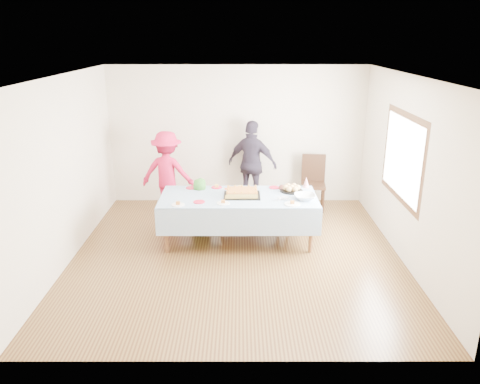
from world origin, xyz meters
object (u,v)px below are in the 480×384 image
object	(u,v)px
adult_left	(168,173)
dining_chair	(313,179)
birthday_cake	(242,193)
party_table	(239,199)

from	to	relation	value
adult_left	dining_chair	bearing A→B (deg)	-165.67
birthday_cake	party_table	bearing A→B (deg)	-159.27
party_table	adult_left	xyz separation A→B (m)	(-1.33, 1.32, 0.06)
birthday_cake	dining_chair	distance (m)	2.10
birthday_cake	dining_chair	bearing A→B (deg)	48.31
dining_chair	party_table	bearing A→B (deg)	-126.59
party_table	dining_chair	bearing A→B (deg)	47.61
party_table	adult_left	distance (m)	1.88
party_table	adult_left	bearing A→B (deg)	135.20
party_table	birthday_cake	world-z (taller)	birthday_cake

